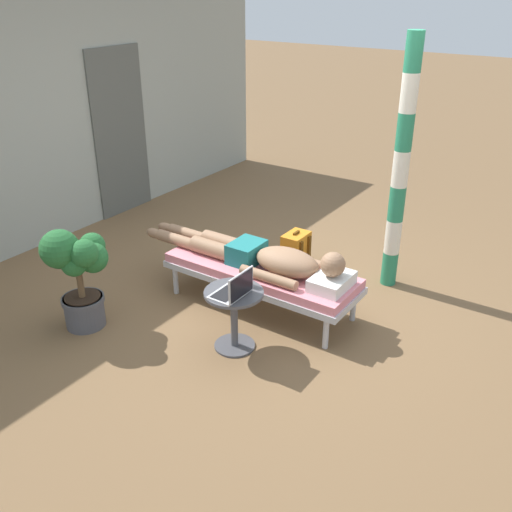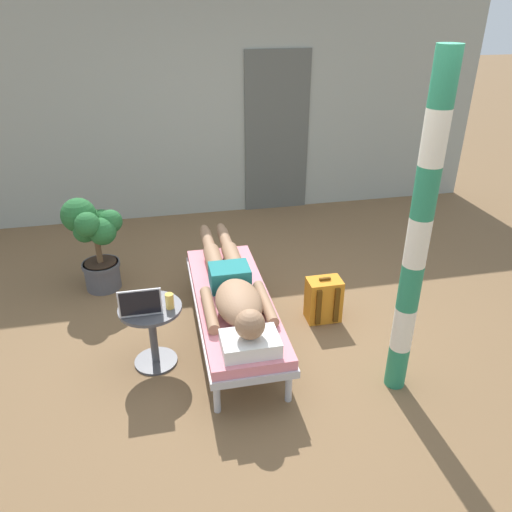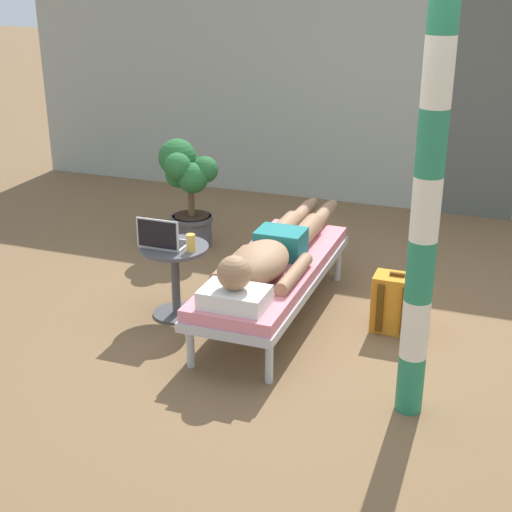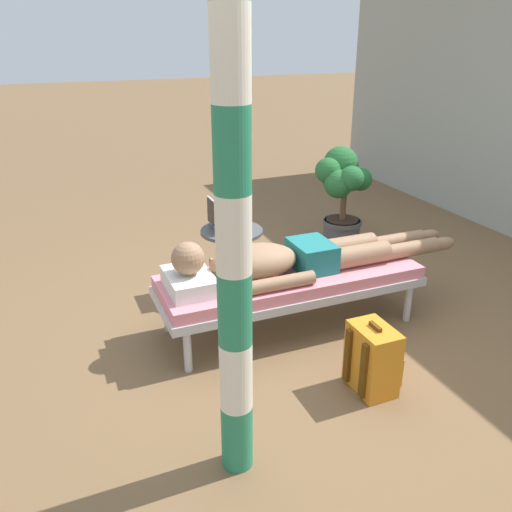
{
  "view_description": "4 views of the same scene",
  "coord_description": "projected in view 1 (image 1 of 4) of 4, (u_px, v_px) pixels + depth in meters",
  "views": [
    {
      "loc": [
        -4.05,
        -2.58,
        2.78
      ],
      "look_at": [
        -0.22,
        0.02,
        0.52
      ],
      "focal_mm": 40.41,
      "sensor_mm": 36.0,
      "label": 1
    },
    {
      "loc": [
        -0.73,
        -3.45,
        2.6
      ],
      "look_at": [
        0.04,
        0.23,
        0.64
      ],
      "focal_mm": 35.03,
      "sensor_mm": 36.0,
      "label": 2
    },
    {
      "loc": [
        1.32,
        -4.45,
        2.35
      ],
      "look_at": [
        -0.3,
        -0.09,
        0.49
      ],
      "focal_mm": 51.69,
      "sensor_mm": 36.0,
      "label": 3
    },
    {
      "loc": [
        2.8,
        -1.52,
        1.95
      ],
      "look_at": [
        -0.35,
        -0.21,
        0.5
      ],
      "focal_mm": 37.9,
      "sensor_mm": 36.0,
      "label": 4
    }
  ],
  "objects": [
    {
      "name": "potted_plant",
      "position": [
        77.0,
        268.0,
        4.82
      ],
      "size": [
        0.56,
        0.53,
        0.95
      ],
      "color": "#4C4C51",
      "rests_on": "ground"
    },
    {
      "name": "house_door_panel",
      "position": [
        120.0,
        133.0,
        7.14
      ],
      "size": [
        0.84,
        0.03,
        2.04
      ],
      "primitive_type": "cube",
      "color": "#545651",
      "rests_on": "ground"
    },
    {
      "name": "laptop",
      "position": [
        234.0,
        290.0,
        4.47
      ],
      "size": [
        0.31,
        0.24,
        0.23
      ],
      "color": "silver",
      "rests_on": "side_table"
    },
    {
      "name": "side_table",
      "position": [
        234.0,
        310.0,
        4.64
      ],
      "size": [
        0.48,
        0.48,
        0.52
      ],
      "color": "#4C4C51",
      "rests_on": "ground"
    },
    {
      "name": "house_wall_back",
      "position": [
        38.0,
        121.0,
        6.26
      ],
      "size": [
        7.6,
        0.2,
        2.7
      ],
      "primitive_type": "cube",
      "color": "#999E93",
      "rests_on": "ground"
    },
    {
      "name": "drink_glass",
      "position": [
        249.0,
        279.0,
        4.63
      ],
      "size": [
        0.06,
        0.06,
        0.12
      ],
      "primitive_type": "cylinder",
      "color": "gold",
      "rests_on": "side_table"
    },
    {
      "name": "lounge_chair",
      "position": [
        261.0,
        273.0,
        5.23
      ],
      "size": [
        0.62,
        1.83,
        0.42
      ],
      "color": "#B7B7BC",
      "rests_on": "ground"
    },
    {
      "name": "person_reclining",
      "position": [
        264.0,
        257.0,
        5.13
      ],
      "size": [
        0.53,
        2.17,
        0.32
      ],
      "color": "white",
      "rests_on": "lounge_chair"
    },
    {
      "name": "porch_post",
      "position": [
        401.0,
        169.0,
        5.26
      ],
      "size": [
        0.15,
        0.15,
        2.38
      ],
      "color": "#267F59",
      "rests_on": "ground"
    },
    {
      "name": "backpack",
      "position": [
        295.0,
        252.0,
        5.97
      ],
      "size": [
        0.3,
        0.26,
        0.42
      ],
      "color": "orange",
      "rests_on": "ground"
    },
    {
      "name": "ground_plane",
      "position": [
        271.0,
        296.0,
        5.54
      ],
      "size": [
        40.0,
        40.0,
        0.0
      ],
      "primitive_type": "plane",
      "color": "brown"
    }
  ]
}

